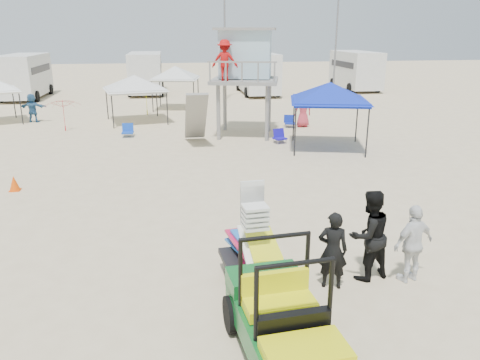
{
  "coord_description": "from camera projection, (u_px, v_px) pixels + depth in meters",
  "views": [
    {
      "loc": [
        -1.2,
        -8.29,
        4.95
      ],
      "look_at": [
        0.5,
        3.0,
        1.3
      ],
      "focal_mm": 35.0,
      "sensor_mm": 36.0,
      "label": 1
    }
  ],
  "objects": [
    {
      "name": "canopy_blue",
      "position": [
        330.0,
        86.0,
        19.8
      ],
      "size": [
        3.7,
        3.7,
        3.29
      ],
      "color": "black",
      "rests_on": "ground"
    },
    {
      "name": "light_pole_left",
      "position": [
        225.0,
        44.0,
        34.12
      ],
      "size": [
        0.14,
        0.14,
        8.0
      ],
      "primitive_type": "cylinder",
      "color": "slate",
      "rests_on": "ground"
    },
    {
      "name": "rv_mid_right",
      "position": [
        257.0,
        71.0,
        38.04
      ],
      "size": [
        2.64,
        7.0,
        3.25
      ],
      "color": "silver",
      "rests_on": "ground"
    },
    {
      "name": "distant_beachgoers",
      "position": [
        154.0,
        109.0,
        25.71
      ],
      "size": [
        15.96,
        4.24,
        1.85
      ],
      "color": "#306292",
      "rests_on": "ground"
    },
    {
      "name": "ground",
      "position": [
        238.0,
        287.0,
        9.48
      ],
      "size": [
        140.0,
        140.0,
        0.0
      ],
      "primitive_type": "plane",
      "color": "beige",
      "rests_on": "ground"
    },
    {
      "name": "man_right",
      "position": [
        413.0,
        244.0,
        9.48
      ],
      "size": [
        1.05,
        0.67,
        1.66
      ],
      "primitive_type": "imported",
      "rotation": [
        0.0,
        0.0,
        3.44
      ],
      "color": "silver",
      "rests_on": "ground"
    },
    {
      "name": "surf_trailer",
      "position": [
        255.0,
        250.0,
        9.32
      ],
      "size": [
        1.34,
        2.25,
        1.93
      ],
      "color": "black",
      "rests_on": "ground"
    },
    {
      "name": "canopy_white_c",
      "position": [
        175.0,
        68.0,
        30.21
      ],
      "size": [
        3.22,
        3.22,
        3.19
      ],
      "color": "black",
      "rests_on": "ground"
    },
    {
      "name": "umbrella_a",
      "position": [
        64.0,
        115.0,
        23.89
      ],
      "size": [
        2.28,
        2.31,
        1.65
      ],
      "primitive_type": "imported",
      "rotation": [
        0.0,
        0.0,
        0.32
      ],
      "color": "red",
      "rests_on": "ground"
    },
    {
      "name": "utility_cart",
      "position": [
        282.0,
        311.0,
        7.09
      ],
      "size": [
        1.47,
        2.62,
        1.91
      ],
      "color": "#0D531F",
      "rests_on": "ground"
    },
    {
      "name": "rv_mid_left",
      "position": [
        146.0,
        71.0,
        38.17
      ],
      "size": [
        2.65,
        6.5,
        3.25
      ],
      "color": "silver",
      "rests_on": "ground"
    },
    {
      "name": "man_left",
      "position": [
        333.0,
        250.0,
        9.25
      ],
      "size": [
        0.68,
        0.54,
        1.62
      ],
      "primitive_type": "imported",
      "rotation": [
        0.0,
        0.0,
        2.85
      ],
      "color": "black",
      "rests_on": "ground"
    },
    {
      "name": "beach_chair_a",
      "position": [
        128.0,
        130.0,
        22.84
      ],
      "size": [
        0.57,
        0.61,
        0.64
      ],
      "color": "#103DB1",
      "rests_on": "ground"
    },
    {
      "name": "man_mid",
      "position": [
        369.0,
        235.0,
        9.56
      ],
      "size": [
        1.1,
        0.96,
        1.93
      ],
      "primitive_type": "imported",
      "rotation": [
        0.0,
        0.0,
        3.42
      ],
      "color": "black",
      "rests_on": "ground"
    },
    {
      "name": "beach_chair_b",
      "position": [
        279.0,
        136.0,
        21.6
      ],
      "size": [
        0.67,
        0.73,
        0.64
      ],
      "color": "#190FA6",
      "rests_on": "ground"
    },
    {
      "name": "light_pole_right",
      "position": [
        336.0,
        43.0,
        36.81
      ],
      "size": [
        0.14,
        0.14,
        8.0
      ],
      "primitive_type": "cylinder",
      "color": "slate",
      "rests_on": "ground"
    },
    {
      "name": "beach_chair_c",
      "position": [
        289.0,
        121.0,
        25.11
      ],
      "size": [
        0.66,
        0.72,
        0.64
      ],
      "color": "#0D2195",
      "rests_on": "ground"
    },
    {
      "name": "lifeguard_tower",
      "position": [
        243.0,
        58.0,
        22.23
      ],
      "size": [
        3.79,
        3.79,
        4.98
      ],
      "color": "gray",
      "rests_on": "ground"
    },
    {
      "name": "rv_far_right",
      "position": [
        355.0,
        69.0,
        40.73
      ],
      "size": [
        2.64,
        6.6,
        3.25
      ],
      "color": "silver",
      "rests_on": "ground"
    },
    {
      "name": "rv_far_left",
      "position": [
        24.0,
        74.0,
        35.48
      ],
      "size": [
        2.64,
        6.8,
        3.25
      ],
      "color": "silver",
      "rests_on": "ground"
    },
    {
      "name": "umbrella_b",
      "position": [
        147.0,
        100.0,
        28.56
      ],
      "size": [
        2.79,
        2.78,
        1.81
      ],
      "primitive_type": "imported",
      "rotation": [
        0.0,
        0.0,
        0.93
      ],
      "color": "yellow",
      "rests_on": "ground"
    },
    {
      "name": "canopy_white_a",
      "position": [
        134.0,
        78.0,
        25.87
      ],
      "size": [
        3.65,
        3.65,
        3.02
      ],
      "color": "black",
      "rests_on": "ground"
    },
    {
      "name": "cone_near",
      "position": [
        14.0,
        183.0,
        15.11
      ],
      "size": [
        0.34,
        0.34,
        0.5
      ],
      "primitive_type": "cone",
      "color": "#F14D07",
      "rests_on": "ground"
    }
  ]
}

